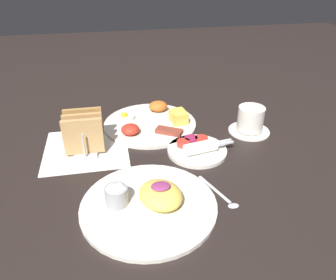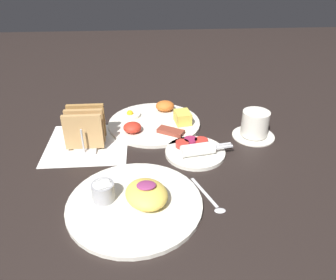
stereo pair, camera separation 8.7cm
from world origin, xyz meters
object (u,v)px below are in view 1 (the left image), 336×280
Objects in this scene: plate_condiments at (197,148)px; coffee_cup at (250,121)px; toast_rack at (84,132)px; plate_breakfast at (151,122)px; plate_foreground at (149,202)px.

coffee_cup is at bearing 23.85° from plate_condiments.
toast_rack is (-0.29, 0.07, 0.04)m from plate_condiments.
plate_breakfast is 0.20m from plate_condiments.
plate_condiments is 0.30m from toast_rack.
toast_rack reaches higher than coffee_cup.
plate_foreground is 0.29m from toast_rack.
coffee_cup is (0.28, -0.09, 0.03)m from plate_breakfast.
plate_breakfast reaches higher than plate_condiments.
coffee_cup is at bearing 38.71° from plate_foreground.
plate_foreground is 0.43m from coffee_cup.
plate_foreground is at bearing -141.29° from coffee_cup.
coffee_cup is (0.47, 0.01, -0.02)m from toast_rack.
plate_breakfast is at bearing 28.08° from toast_rack.
plate_condiments is at bearing -156.15° from coffee_cup.
plate_breakfast is 1.59× the size of plate_condiments.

